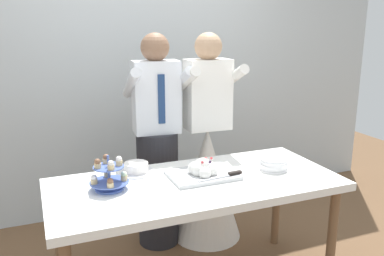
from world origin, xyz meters
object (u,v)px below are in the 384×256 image
(dessert_table, at_px, (196,192))
(plate_stack, at_px, (274,164))
(cupcake_stand, at_px, (109,176))
(person_groom, at_px, (157,154))
(main_cake_tray, at_px, (203,171))
(person_bride, at_px, (207,169))
(round_cake, at_px, (136,169))

(dessert_table, distance_m, plate_stack, 0.57)
(cupcake_stand, xyz_separation_m, plate_stack, (1.08, -0.07, -0.05))
(plate_stack, relative_size, person_groom, 0.11)
(dessert_table, xyz_separation_m, cupcake_stand, (-0.52, 0.07, 0.16))
(main_cake_tray, height_order, plate_stack, main_cake_tray)
(dessert_table, height_order, plate_stack, plate_stack)
(dessert_table, height_order, person_bride, person_bride)
(dessert_table, height_order, person_groom, person_groom)
(dessert_table, xyz_separation_m, plate_stack, (0.56, -0.01, 0.11))
(cupcake_stand, height_order, person_groom, person_groom)
(main_cake_tray, distance_m, person_bride, 0.71)
(person_groom, bearing_deg, cupcake_stand, -127.87)
(cupcake_stand, distance_m, main_cake_tray, 0.59)
(cupcake_stand, distance_m, person_groom, 0.80)
(main_cake_tray, height_order, person_groom, person_groom)
(round_cake, height_order, person_groom, person_groom)
(cupcake_stand, relative_size, person_bride, 0.14)
(round_cake, bearing_deg, dessert_table, -41.74)
(dessert_table, xyz_separation_m, round_cake, (-0.31, 0.28, 0.10))
(dessert_table, distance_m, cupcake_stand, 0.55)
(cupcake_stand, xyz_separation_m, round_cake, (0.21, 0.21, -0.05))
(dessert_table, xyz_separation_m, person_groom, (-0.04, 0.69, 0.05))
(person_bride, bearing_deg, plate_stack, -73.56)
(dessert_table, bearing_deg, main_cake_tray, 36.67)
(person_groom, bearing_deg, plate_stack, -49.74)
(dessert_table, height_order, main_cake_tray, main_cake_tray)
(dessert_table, relative_size, plate_stack, 9.63)
(main_cake_tray, bearing_deg, dessert_table, -143.33)
(cupcake_stand, xyz_separation_m, person_bride, (0.89, 0.58, -0.28))
(main_cake_tray, height_order, person_bride, person_bride)
(cupcake_stand, bearing_deg, main_cake_tray, -1.83)
(cupcake_stand, xyz_separation_m, main_cake_tray, (0.59, -0.02, -0.04))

